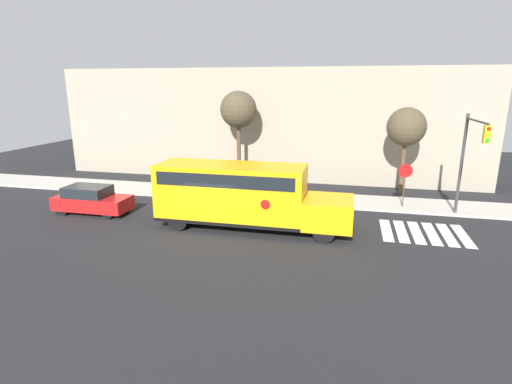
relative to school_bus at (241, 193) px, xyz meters
The scene contains 10 objects.
ground_plane 2.32m from the school_bus, 150.01° to the right, with size 60.00×60.00×0.00m, color black.
sidewalk_strip 6.15m from the school_bus, 102.44° to the left, with size 44.00×3.00×0.15m.
building_backdrop 12.54m from the school_bus, 95.92° to the left, with size 32.00×4.00×8.20m.
crosswalk_stripes 9.13m from the school_bus, ahead, with size 4.00×3.20×0.01m.
school_bus is the anchor object (origin of this frame).
parked_car 8.90m from the school_bus, behind, with size 4.20×1.73×1.53m.
stop_sign 9.69m from the school_bus, 31.52° to the left, with size 0.77×0.10×2.67m.
traffic_light 11.69m from the school_bus, 17.60° to the left, with size 0.28×3.63×5.55m.
tree_near_sidewalk 11.80m from the school_bus, 42.85° to the left, with size 2.38×2.38×5.68m.
tree_far_sidewalk 9.54m from the school_bus, 106.30° to the left, with size 2.52×2.52×6.61m.
Camera 1 is at (6.32, -17.64, 6.96)m, focal length 28.00 mm.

